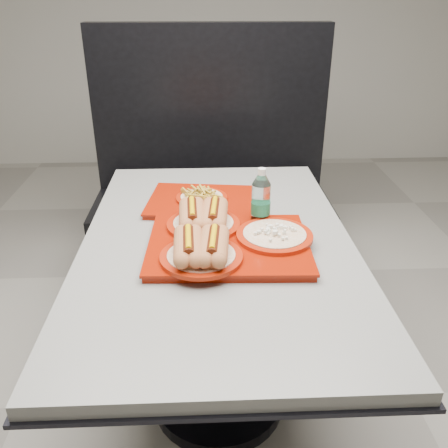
{
  "coord_description": "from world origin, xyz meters",
  "views": [
    {
      "loc": [
        -0.04,
        -1.4,
        1.51
      ],
      "look_at": [
        0.02,
        -0.05,
        0.83
      ],
      "focal_mm": 38.0,
      "sensor_mm": 36.0,
      "label": 1
    }
  ],
  "objects_px": {
    "diner_table": "(218,280)",
    "water_bottle": "(261,202)",
    "booth_bench": "(212,202)",
    "tray_far": "(202,199)",
    "tray_near": "(222,238)"
  },
  "relations": [
    {
      "from": "tray_near",
      "to": "water_bottle",
      "type": "height_order",
      "value": "water_bottle"
    },
    {
      "from": "diner_table",
      "to": "tray_near",
      "type": "xyz_separation_m",
      "value": [
        0.01,
        -0.07,
        0.21
      ]
    },
    {
      "from": "tray_near",
      "to": "tray_far",
      "type": "relative_size",
      "value": 1.22
    },
    {
      "from": "booth_bench",
      "to": "tray_far",
      "type": "relative_size",
      "value": 3.05
    },
    {
      "from": "tray_far",
      "to": "water_bottle",
      "type": "bearing_deg",
      "value": -43.25
    },
    {
      "from": "booth_bench",
      "to": "water_bottle",
      "type": "distance_m",
      "value": 1.11
    },
    {
      "from": "diner_table",
      "to": "water_bottle",
      "type": "bearing_deg",
      "value": 30.29
    },
    {
      "from": "tray_far",
      "to": "water_bottle",
      "type": "xyz_separation_m",
      "value": [
        0.21,
        -0.19,
        0.07
      ]
    },
    {
      "from": "water_bottle",
      "to": "diner_table",
      "type": "bearing_deg",
      "value": -149.71
    },
    {
      "from": "diner_table",
      "to": "tray_near",
      "type": "height_order",
      "value": "tray_near"
    },
    {
      "from": "booth_bench",
      "to": "tray_far",
      "type": "height_order",
      "value": "booth_bench"
    },
    {
      "from": "tray_near",
      "to": "tray_far",
      "type": "bearing_deg",
      "value": 100.17
    },
    {
      "from": "tray_far",
      "to": "tray_near",
      "type": "bearing_deg",
      "value": -79.83
    },
    {
      "from": "diner_table",
      "to": "water_bottle",
      "type": "distance_m",
      "value": 0.31
    },
    {
      "from": "tray_far",
      "to": "diner_table",
      "type": "bearing_deg",
      "value": -79.61
    }
  ]
}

